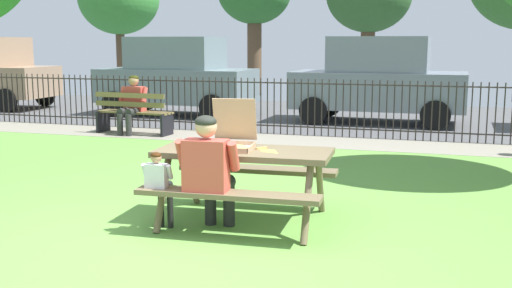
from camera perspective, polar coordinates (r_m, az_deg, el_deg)
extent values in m
cube|color=#649C41|center=(7.03, -1.70, -6.05)|extent=(28.00, 11.16, 0.02)
cube|color=gray|center=(11.65, 6.08, 0.18)|extent=(28.00, 1.40, 0.01)
cube|color=#515154|center=(15.65, 8.99, 2.50)|extent=(28.00, 6.78, 0.01)
cube|color=brown|center=(6.35, -1.14, -0.79)|extent=(1.84, 0.85, 0.06)
cube|color=brown|center=(5.85, -2.69, -4.71)|extent=(1.81, 0.37, 0.05)
cube|color=brown|center=(6.98, 0.17, -2.36)|extent=(1.81, 0.37, 0.05)
cylinder|color=brown|center=(6.29, -8.65, -4.60)|extent=(0.09, 0.44, 0.74)
cylinder|color=brown|center=(7.04, -6.05, -3.02)|extent=(0.09, 0.44, 0.74)
cylinder|color=brown|center=(5.89, 4.77, -5.50)|extent=(0.09, 0.44, 0.74)
cylinder|color=brown|center=(6.68, 5.94, -3.70)|extent=(0.09, 0.44, 0.74)
cube|color=tan|center=(6.36, -2.41, -0.47)|extent=(0.52, 0.52, 0.01)
cube|color=silver|center=(6.36, -2.42, -0.40)|extent=(0.48, 0.48, 0.00)
cube|color=tan|center=(6.14, -2.86, -0.57)|extent=(0.46, 0.07, 0.04)
cube|color=tan|center=(6.57, -2.00, 0.11)|extent=(0.46, 0.07, 0.04)
cube|color=tan|center=(6.40, -4.38, -0.16)|extent=(0.07, 0.46, 0.04)
cube|color=tan|center=(6.31, -0.42, -0.28)|extent=(0.07, 0.46, 0.04)
cube|color=tan|center=(6.55, -1.99, 2.32)|extent=(0.47, 0.18, 0.45)
cylinder|color=tan|center=(6.35, -2.42, -0.36)|extent=(0.39, 0.39, 0.01)
cylinder|color=#EECC68|center=(6.35, -2.42, -0.30)|extent=(0.36, 0.36, 0.00)
pyramid|color=#E1CE4A|center=(6.28, 1.15, -0.58)|extent=(0.27, 0.26, 0.01)
cube|color=tan|center=(6.39, 0.53, -0.38)|extent=(0.11, 0.12, 0.02)
cylinder|color=#242424|center=(6.39, -4.24, -5.54)|extent=(0.12, 0.12, 0.44)
cylinder|color=#242424|center=(6.13, -4.89, -3.78)|extent=(0.17, 0.43, 0.15)
cylinder|color=#242424|center=(6.33, -2.52, -5.67)|extent=(0.12, 0.12, 0.44)
cylinder|color=#242424|center=(6.07, -3.11, -3.89)|extent=(0.17, 0.43, 0.15)
cube|color=#CC4C3F|center=(5.86, -4.67, -2.11)|extent=(0.43, 0.24, 0.52)
cylinder|color=#CC4C3F|center=(5.97, -6.89, -0.90)|extent=(0.10, 0.21, 0.31)
cylinder|color=#CC4C3F|center=(5.81, -2.10, -1.14)|extent=(0.10, 0.21, 0.31)
sphere|color=tan|center=(5.81, -4.66, 1.60)|extent=(0.21, 0.21, 0.21)
ellipsoid|color=#252821|center=(5.80, -4.69, 2.08)|extent=(0.21, 0.20, 0.12)
cylinder|color=black|center=(6.36, -8.81, -5.70)|extent=(0.06, 0.06, 0.44)
cylinder|color=black|center=(6.21, -9.24, -3.85)|extent=(0.09, 0.21, 0.08)
cylinder|color=black|center=(6.32, -7.97, -5.78)|extent=(0.06, 0.06, 0.44)
cylinder|color=black|center=(6.17, -8.39, -3.92)|extent=(0.09, 0.21, 0.08)
cube|color=silver|center=(6.07, -9.23, -3.04)|extent=(0.22, 0.12, 0.26)
cylinder|color=silver|center=(6.13, -10.27, -2.44)|extent=(0.05, 0.11, 0.16)
cylinder|color=silver|center=(6.03, -8.01, -2.59)|extent=(0.05, 0.11, 0.16)
sphere|color=tan|center=(6.04, -9.24, -1.26)|extent=(0.11, 0.11, 0.11)
ellipsoid|color=#3B1F0B|center=(6.03, -9.27, -1.03)|extent=(0.11, 0.10, 0.06)
cylinder|color=#2D2823|center=(12.21, 6.81, 5.55)|extent=(18.13, 0.03, 0.03)
cylinder|color=#2D2823|center=(12.31, 6.73, 1.49)|extent=(18.13, 0.03, 0.03)
cylinder|color=#2D2823|center=(15.62, -22.41, 4.00)|extent=(0.02, 0.02, 1.14)
cylinder|color=#2D2823|center=(15.53, -22.01, 4.00)|extent=(0.02, 0.02, 1.14)
cylinder|color=#2D2823|center=(15.44, -21.61, 4.00)|extent=(0.02, 0.02, 1.14)
cylinder|color=#2D2823|center=(15.35, -21.20, 4.00)|extent=(0.02, 0.02, 1.14)
cylinder|color=#2D2823|center=(15.27, -20.78, 3.99)|extent=(0.02, 0.02, 1.14)
cylinder|color=#2D2823|center=(15.18, -20.36, 3.99)|extent=(0.02, 0.02, 1.14)
cylinder|color=#2D2823|center=(15.10, -19.94, 3.99)|extent=(0.02, 0.02, 1.14)
cylinder|color=#2D2823|center=(15.01, -19.51, 3.98)|extent=(0.02, 0.02, 1.14)
cylinder|color=#2D2823|center=(14.93, -19.07, 3.98)|extent=(0.02, 0.02, 1.14)
cylinder|color=#2D2823|center=(14.85, -18.64, 3.97)|extent=(0.02, 0.02, 1.14)
cylinder|color=#2D2823|center=(14.77, -18.19, 3.97)|extent=(0.02, 0.02, 1.14)
cylinder|color=#2D2823|center=(14.69, -17.74, 3.96)|extent=(0.02, 0.02, 1.14)
cylinder|color=#2D2823|center=(14.61, -17.29, 3.96)|extent=(0.02, 0.02, 1.14)
cylinder|color=#2D2823|center=(14.53, -16.83, 3.95)|extent=(0.02, 0.02, 1.14)
cylinder|color=#2D2823|center=(14.45, -16.37, 3.95)|extent=(0.02, 0.02, 1.14)
cylinder|color=#2D2823|center=(14.37, -15.90, 3.94)|extent=(0.02, 0.02, 1.14)
cylinder|color=#2D2823|center=(14.30, -15.43, 3.93)|extent=(0.02, 0.02, 1.14)
cylinder|color=#2D2823|center=(14.22, -14.95, 3.93)|extent=(0.02, 0.02, 1.14)
cylinder|color=#2D2823|center=(14.15, -14.46, 3.92)|extent=(0.02, 0.02, 1.14)
cylinder|color=#2D2823|center=(14.07, -13.97, 3.91)|extent=(0.02, 0.02, 1.14)
cylinder|color=#2D2823|center=(14.00, -13.48, 3.90)|extent=(0.02, 0.02, 1.14)
cylinder|color=#2D2823|center=(13.93, -12.98, 3.89)|extent=(0.02, 0.02, 1.14)
cylinder|color=#2D2823|center=(13.86, -12.48, 3.89)|extent=(0.02, 0.02, 1.14)
cylinder|color=#2D2823|center=(13.79, -11.97, 3.88)|extent=(0.02, 0.02, 1.14)
cylinder|color=#2D2823|center=(13.72, -11.46, 3.87)|extent=(0.02, 0.02, 1.14)
cylinder|color=#2D2823|center=(13.66, -10.94, 3.86)|extent=(0.02, 0.02, 1.14)
cylinder|color=#2D2823|center=(13.59, -10.41, 3.85)|extent=(0.02, 0.02, 1.14)
cylinder|color=#2D2823|center=(13.53, -9.88, 3.83)|extent=(0.02, 0.02, 1.14)
cylinder|color=#2D2823|center=(13.47, -9.35, 3.82)|extent=(0.02, 0.02, 1.14)
cylinder|color=#2D2823|center=(13.40, -8.81, 3.81)|extent=(0.02, 0.02, 1.14)
cylinder|color=#2D2823|center=(13.34, -8.27, 3.80)|extent=(0.02, 0.02, 1.14)
cylinder|color=#2D2823|center=(13.28, -7.72, 3.79)|extent=(0.02, 0.02, 1.14)
cylinder|color=#2D2823|center=(13.22, -7.16, 3.77)|extent=(0.02, 0.02, 1.14)
cylinder|color=#2D2823|center=(13.17, -6.61, 3.76)|extent=(0.02, 0.02, 1.14)
cylinder|color=#2D2823|center=(13.11, -6.04, 3.75)|extent=(0.02, 0.02, 1.14)
cylinder|color=#2D2823|center=(13.06, -5.48, 3.73)|extent=(0.02, 0.02, 1.14)
cylinder|color=#2D2823|center=(13.00, -4.90, 3.72)|extent=(0.02, 0.02, 1.14)
cylinder|color=#2D2823|center=(12.95, -4.33, 3.70)|extent=(0.02, 0.02, 1.14)
cylinder|color=#2D2823|center=(12.90, -3.74, 3.68)|extent=(0.02, 0.02, 1.14)
cylinder|color=#2D2823|center=(12.85, -3.16, 3.67)|extent=(0.02, 0.02, 1.14)
cylinder|color=#2D2823|center=(12.80, -2.57, 3.65)|extent=(0.02, 0.02, 1.14)
cylinder|color=#2D2823|center=(12.76, -1.97, 3.63)|extent=(0.02, 0.02, 1.14)
cylinder|color=#2D2823|center=(12.71, -1.37, 3.61)|extent=(0.02, 0.02, 1.14)
cylinder|color=#2D2823|center=(12.67, -0.77, 3.60)|extent=(0.02, 0.02, 1.14)
cylinder|color=#2D2823|center=(12.63, -0.16, 3.58)|extent=(0.02, 0.02, 1.14)
cylinder|color=#2D2823|center=(12.58, 0.45, 3.56)|extent=(0.02, 0.02, 1.14)
cylinder|color=#2D2823|center=(12.55, 1.07, 3.54)|extent=(0.02, 0.02, 1.14)
cylinder|color=#2D2823|center=(12.51, 1.69, 3.52)|extent=(0.02, 0.02, 1.14)
cylinder|color=#2D2823|center=(12.47, 2.31, 3.49)|extent=(0.02, 0.02, 1.14)
cylinder|color=#2D2823|center=(12.44, 2.94, 3.47)|extent=(0.02, 0.02, 1.14)
cylinder|color=#2D2823|center=(12.40, 3.57, 3.45)|extent=(0.02, 0.02, 1.14)
cylinder|color=#2D2823|center=(12.37, 4.20, 3.43)|extent=(0.02, 0.02, 1.14)
cylinder|color=#2D2823|center=(12.34, 4.84, 3.40)|extent=(0.02, 0.02, 1.14)
cylinder|color=#2D2823|center=(12.31, 5.48, 3.38)|extent=(0.02, 0.02, 1.14)
cylinder|color=#2D2823|center=(12.28, 6.12, 3.36)|extent=(0.02, 0.02, 1.14)
cylinder|color=#2D2823|center=(12.26, 6.77, 3.33)|extent=(0.02, 0.02, 1.14)
cylinder|color=#2D2823|center=(12.23, 7.41, 3.30)|extent=(0.02, 0.02, 1.14)
cylinder|color=#2D2823|center=(12.21, 8.06, 3.28)|extent=(0.02, 0.02, 1.14)
cylinder|color=#2D2823|center=(12.19, 8.72, 3.25)|extent=(0.02, 0.02, 1.14)
cylinder|color=#2D2823|center=(12.17, 9.37, 3.22)|extent=(0.02, 0.02, 1.14)
cylinder|color=#2D2823|center=(12.15, 10.03, 3.20)|extent=(0.02, 0.02, 1.14)
cylinder|color=#2D2823|center=(12.13, 10.69, 3.17)|extent=(0.02, 0.02, 1.14)
cylinder|color=#2D2823|center=(12.12, 11.35, 3.14)|extent=(0.02, 0.02, 1.14)
cylinder|color=#2D2823|center=(12.11, 12.01, 3.11)|extent=(0.02, 0.02, 1.14)
cylinder|color=#2D2823|center=(12.09, 12.67, 3.08)|extent=(0.02, 0.02, 1.14)
cylinder|color=#2D2823|center=(12.08, 13.34, 3.05)|extent=(0.02, 0.02, 1.14)
cylinder|color=#2D2823|center=(12.08, 14.00, 3.02)|extent=(0.02, 0.02, 1.14)
cylinder|color=#2D2823|center=(12.07, 14.67, 2.99)|extent=(0.02, 0.02, 1.14)
cylinder|color=#2D2823|center=(12.06, 15.34, 2.96)|extent=(0.02, 0.02, 1.14)
cylinder|color=#2D2823|center=(12.06, 16.00, 2.93)|extent=(0.02, 0.02, 1.14)
cylinder|color=#2D2823|center=(12.06, 16.67, 2.89)|extent=(0.02, 0.02, 1.14)
cylinder|color=#2D2823|center=(12.06, 17.34, 2.86)|extent=(0.02, 0.02, 1.14)
cylinder|color=#2D2823|center=(12.06, 18.01, 2.83)|extent=(0.02, 0.02, 1.14)
cylinder|color=#2D2823|center=(12.06, 18.68, 2.79)|extent=(0.02, 0.02, 1.14)
cylinder|color=#2D2823|center=(12.07, 19.34, 2.76)|extent=(0.02, 0.02, 1.14)
cylinder|color=#2D2823|center=(12.07, 20.01, 2.73)|extent=(0.02, 0.02, 1.14)
cylinder|color=#2D2823|center=(12.08, 20.67, 2.69)|extent=(0.02, 0.02, 1.14)
cylinder|color=#2D2823|center=(12.09, 21.34, 2.66)|extent=(0.02, 0.02, 1.14)
cylinder|color=#2D2823|center=(12.10, 22.00, 2.62)|extent=(0.02, 0.02, 1.14)
cylinder|color=#2D2823|center=(12.11, 22.66, 2.59)|extent=(0.02, 0.02, 1.14)
cube|color=brown|center=(12.95, -10.80, 2.99)|extent=(1.60, 0.22, 0.04)
cube|color=brown|center=(12.83, -11.14, 2.92)|extent=(1.60, 0.22, 0.04)
cube|color=brown|center=(12.71, -11.47, 2.85)|extent=(1.60, 0.22, 0.04)
cube|color=brown|center=(12.64, -11.65, 3.63)|extent=(1.60, 0.18, 0.11)
cube|color=brown|center=(12.63, -11.68, 4.44)|extent=(1.60, 0.18, 0.11)
cube|color=black|center=(12.42, -8.27, 1.76)|extent=(0.08, 0.44, 0.44)
cube|color=black|center=(13.24, -14.00, 2.06)|extent=(0.08, 0.44, 0.44)
cylinder|color=#2C2C2C|center=(12.51, -11.73, 1.72)|extent=(0.12, 0.12, 0.44)
cylinder|color=#2C2C2C|center=(12.65, -11.26, 2.96)|extent=(0.17, 0.43, 0.15)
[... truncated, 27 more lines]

